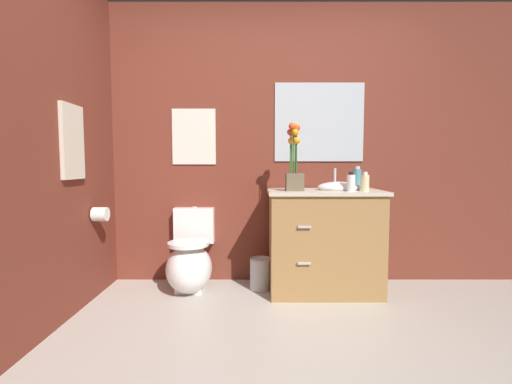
% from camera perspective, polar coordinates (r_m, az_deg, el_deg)
% --- Properties ---
extents(ground_plane, '(9.89, 9.89, 0.00)m').
position_cam_1_polar(ground_plane, '(2.01, 5.77, -27.73)').
color(ground_plane, '#B2ADA3').
extents(wall_back, '(4.61, 0.05, 2.50)m').
position_cam_1_polar(wall_back, '(3.31, 6.51, 7.49)').
color(wall_back, maroon).
rests_on(wall_back, ground_plane).
extents(wall_left, '(0.05, 4.37, 2.50)m').
position_cam_1_polar(wall_left, '(2.54, -31.92, 7.81)').
color(wall_left, maroon).
rests_on(wall_left, ground_plane).
extents(toilet, '(0.38, 0.59, 0.69)m').
position_cam_1_polar(toilet, '(3.14, -10.73, -10.92)').
color(toilet, white).
rests_on(toilet, ground_plane).
extents(vanity_cabinet, '(0.94, 0.56, 1.04)m').
position_cam_1_polar(vanity_cabinet, '(3.07, 10.55, -7.47)').
color(vanity_cabinet, '#9E7242').
rests_on(vanity_cabinet, ground_plane).
extents(flower_vase, '(0.14, 0.14, 0.55)m').
position_cam_1_polar(flower_vase, '(2.90, 5.88, 4.33)').
color(flower_vase, brown).
rests_on(flower_vase, vanity_cabinet).
extents(soap_bottle, '(0.07, 0.07, 0.20)m').
position_cam_1_polar(soap_bottle, '(3.19, 15.59, 2.07)').
color(soap_bottle, teal).
rests_on(soap_bottle, vanity_cabinet).
extents(lotion_bottle, '(0.07, 0.07, 0.15)m').
position_cam_1_polar(lotion_bottle, '(2.97, 16.75, 1.47)').
color(lotion_bottle, beige).
rests_on(lotion_bottle, vanity_cabinet).
extents(hand_wash_bottle, '(0.07, 0.07, 0.15)m').
position_cam_1_polar(hand_wash_bottle, '(2.90, 14.66, 1.47)').
color(hand_wash_bottle, white).
rests_on(hand_wash_bottle, vanity_cabinet).
extents(trash_bin, '(0.18, 0.18, 0.27)m').
position_cam_1_polar(trash_bin, '(3.14, 0.47, -12.89)').
color(trash_bin, '#B7B7BC').
rests_on(trash_bin, ground_plane).
extents(wall_poster, '(0.39, 0.01, 0.50)m').
position_cam_1_polar(wall_poster, '(3.31, -10.15, 8.68)').
color(wall_poster, silver).
extents(wall_mirror, '(0.80, 0.01, 0.70)m').
position_cam_1_polar(wall_mirror, '(3.32, 9.79, 10.90)').
color(wall_mirror, '#B2BCC6').
extents(hanging_towel, '(0.03, 0.28, 0.52)m').
position_cam_1_polar(hanging_towel, '(2.82, -27.54, 7.11)').
color(hanging_towel, beige).
extents(toilet_paper_roll, '(0.11, 0.11, 0.11)m').
position_cam_1_polar(toilet_paper_roll, '(3.07, -23.86, -3.28)').
color(toilet_paper_roll, white).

